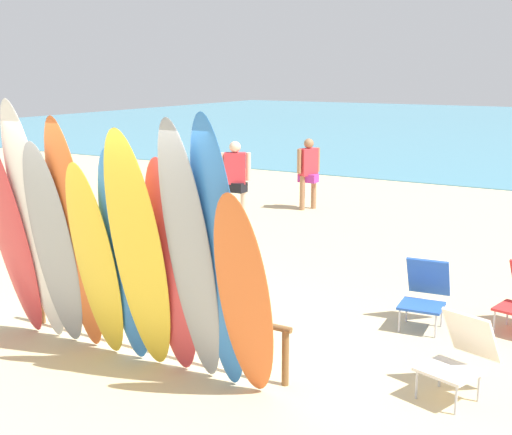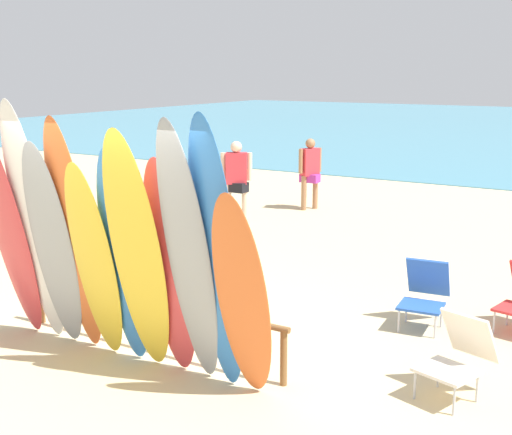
% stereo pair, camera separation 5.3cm
% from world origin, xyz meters
% --- Properties ---
extents(ground, '(60.00, 60.00, 0.00)m').
position_xyz_m(ground, '(0.00, 14.00, 0.00)').
color(ground, '#D3BC8C').
extents(surfboard_rack, '(3.46, 0.07, 0.61)m').
position_xyz_m(surfboard_rack, '(0.00, 0.00, 0.49)').
color(surfboard_rack, brown).
rests_on(surfboard_rack, ground).
extents(surfboard_red_0, '(0.62, 0.69, 2.53)m').
position_xyz_m(surfboard_red_0, '(-1.54, -0.50, 1.27)').
color(surfboard_red_0, '#D13D42').
rests_on(surfboard_red_0, ground).
extents(surfboard_white_1, '(0.53, 0.64, 2.74)m').
position_xyz_m(surfboard_white_1, '(-1.18, -0.47, 1.37)').
color(surfboard_white_1, white).
rests_on(surfboard_white_1, ground).
extents(surfboard_grey_2, '(0.58, 0.58, 2.32)m').
position_xyz_m(surfboard_grey_2, '(-0.92, -0.44, 1.16)').
color(surfboard_grey_2, '#999EA3').
rests_on(surfboard_grey_2, ground).
extents(surfboard_orange_3, '(0.54, 0.53, 2.58)m').
position_xyz_m(surfboard_orange_3, '(-0.64, -0.41, 1.29)').
color(surfboard_orange_3, orange).
rests_on(surfboard_orange_3, ground).
extents(surfboard_yellow_4, '(0.61, 0.54, 2.14)m').
position_xyz_m(surfboard_yellow_4, '(-0.33, -0.44, 1.07)').
color(surfboard_yellow_4, yellow).
rests_on(surfboard_yellow_4, ground).
extents(surfboard_blue_5, '(0.52, 0.47, 2.30)m').
position_xyz_m(surfboard_blue_5, '(0.03, -0.40, 1.15)').
color(surfboard_blue_5, '#337AD1').
rests_on(surfboard_blue_5, ground).
extents(surfboard_yellow_6, '(0.63, 0.72, 2.52)m').
position_xyz_m(surfboard_yellow_6, '(0.31, -0.51, 1.26)').
color(surfboard_yellow_6, yellow).
rests_on(surfboard_yellow_6, ground).
extents(surfboard_red_7, '(0.55, 0.44, 2.24)m').
position_xyz_m(surfboard_red_7, '(0.59, -0.36, 1.12)').
color(surfboard_red_7, '#D13D42').
rests_on(surfboard_red_7, ground).
extents(surfboard_grey_8, '(0.59, 0.69, 2.63)m').
position_xyz_m(surfboard_grey_8, '(0.89, -0.46, 1.31)').
color(surfboard_grey_8, '#999EA3').
rests_on(surfboard_grey_8, ground).
extents(surfboard_blue_9, '(0.56, 0.54, 2.67)m').
position_xyz_m(surfboard_blue_9, '(1.20, -0.44, 1.34)').
color(surfboard_blue_9, '#337AD1').
rests_on(surfboard_blue_9, ground).
extents(surfboard_orange_10, '(0.55, 0.63, 2.02)m').
position_xyz_m(surfboard_orange_10, '(1.50, -0.49, 1.01)').
color(surfboard_orange_10, orange).
rests_on(surfboard_orange_10, ground).
extents(beachgoer_photographing, '(0.55, 0.38, 1.64)m').
position_xyz_m(beachgoer_photographing, '(-2.59, 5.88, 0.94)').
color(beachgoer_photographing, beige).
rests_on(beachgoer_photographing, ground).
extents(beachgoer_strolling, '(0.40, 0.53, 1.55)m').
position_xyz_m(beachgoer_strolling, '(-1.96, 7.86, 0.89)').
color(beachgoer_strolling, '#9E704C').
rests_on(beachgoer_strolling, ground).
extents(beach_chair_red, '(0.70, 0.85, 0.80)m').
position_xyz_m(beach_chair_red, '(3.17, 0.67, 0.42)').
color(beach_chair_red, '#B7B7BC').
rests_on(beach_chair_red, ground).
extents(beach_chair_striped, '(0.57, 0.77, 0.80)m').
position_xyz_m(beach_chair_striped, '(2.34, 2.29, 0.42)').
color(beach_chair_striped, '#B7B7BC').
rests_on(beach_chair_striped, ground).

